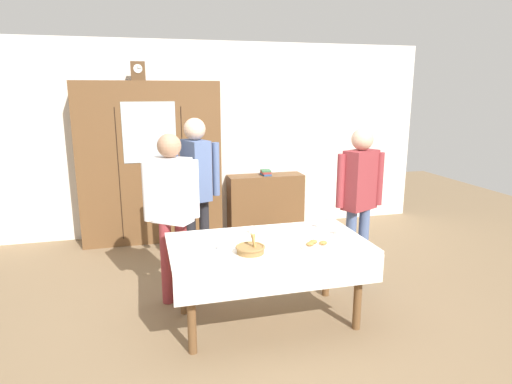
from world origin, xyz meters
name	(u,v)px	position (x,y,z in m)	size (l,w,h in m)	color
ground_plane	(261,310)	(0.00, 0.00, 0.00)	(12.00, 12.00, 0.00)	#846B4C
back_wall	(213,138)	(0.00, 2.65, 1.35)	(6.40, 0.10, 2.70)	silver
dining_table	(269,254)	(0.00, -0.23, 0.65)	(1.70, 0.94, 0.75)	brown
wall_cabinet	(151,163)	(-0.90, 2.35, 1.08)	(1.85, 0.46, 2.15)	brown
mantel_clock	(138,71)	(-1.00, 2.35, 2.27)	(0.18, 0.11, 0.24)	brown
bookshelf_low	(266,202)	(0.73, 2.41, 0.41)	(1.11, 0.35, 0.82)	brown
book_stack	(266,172)	(0.73, 2.41, 0.86)	(0.15, 0.22, 0.08)	#2D5184
tea_cup_far_left	(222,247)	(-0.42, -0.32, 0.78)	(0.13, 0.13, 0.06)	white
tea_cup_near_left	(339,232)	(0.67, -0.19, 0.78)	(0.13, 0.13, 0.06)	white
tea_cup_center	(253,230)	(-0.07, 0.05, 0.78)	(0.13, 0.13, 0.06)	white
tea_cup_front_edge	(320,225)	(0.59, 0.05, 0.78)	(0.13, 0.13, 0.06)	white
bread_basket	(250,249)	(-0.21, -0.43, 0.79)	(0.24, 0.24, 0.16)	#9E7542
pastry_plate	(317,245)	(0.36, -0.44, 0.77)	(0.28, 0.28, 0.05)	white
spoon_back_edge	(290,227)	(0.32, 0.13, 0.76)	(0.12, 0.02, 0.01)	silver
spoon_mid_left	(272,237)	(0.07, -0.11, 0.76)	(0.12, 0.02, 0.01)	silver
person_behind_table_left	(360,191)	(1.15, 0.35, 1.01)	(0.52, 0.34, 1.66)	slate
person_beside_shelf	(172,203)	(-0.77, 0.39, 1.00)	(0.52, 0.38, 1.65)	#933338
person_by_cabinet	(196,180)	(-0.46, 1.03, 1.07)	(0.52, 0.41, 1.75)	#232328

